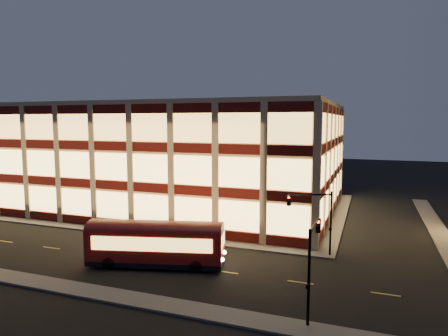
% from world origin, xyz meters
% --- Properties ---
extents(ground, '(200.00, 200.00, 0.00)m').
position_xyz_m(ground, '(0.00, 0.00, 0.00)').
color(ground, black).
rests_on(ground, ground).
extents(sidewalk_office_south, '(54.00, 2.00, 0.15)m').
position_xyz_m(sidewalk_office_south, '(-3.00, 1.00, 0.07)').
color(sidewalk_office_south, '#514F4C').
rests_on(sidewalk_office_south, ground).
extents(sidewalk_office_east, '(2.00, 30.00, 0.15)m').
position_xyz_m(sidewalk_office_east, '(23.00, 17.00, 0.07)').
color(sidewalk_office_east, '#514F4C').
rests_on(sidewalk_office_east, ground).
extents(sidewalk_tower_west, '(2.00, 30.00, 0.15)m').
position_xyz_m(sidewalk_tower_west, '(34.00, 17.00, 0.07)').
color(sidewalk_tower_west, '#514F4C').
rests_on(sidewalk_tower_west, ground).
extents(sidewalk_near, '(100.00, 2.00, 0.15)m').
position_xyz_m(sidewalk_near, '(0.00, -13.00, 0.07)').
color(sidewalk_near, '#514F4C').
rests_on(sidewalk_near, ground).
extents(office_building, '(50.45, 30.45, 14.50)m').
position_xyz_m(office_building, '(-2.91, 16.91, 7.25)').
color(office_building, tan).
rests_on(office_building, ground).
extents(traffic_signal_far, '(3.79, 1.87, 6.00)m').
position_xyz_m(traffic_signal_far, '(22.21, 0.24, 4.11)').
color(traffic_signal_far, black).
rests_on(traffic_signal_far, ground).
extents(traffic_signal_near, '(0.32, 4.45, 6.00)m').
position_xyz_m(traffic_signal_near, '(23.50, -11.03, 4.13)').
color(traffic_signal_near, black).
rests_on(traffic_signal_near, ground).
extents(trolley_bus, '(11.74, 5.65, 3.86)m').
position_xyz_m(trolley_bus, '(9.87, -6.60, 2.14)').
color(trolley_bus, maroon).
rests_on(trolley_bus, ground).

